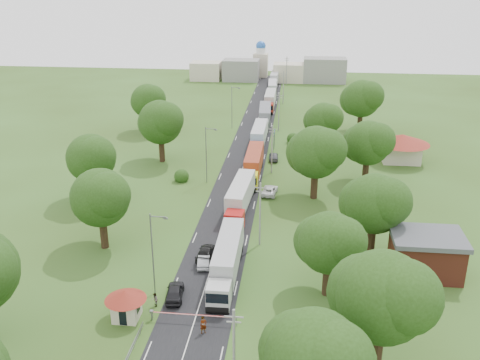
# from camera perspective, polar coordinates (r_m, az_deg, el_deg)

# --- Properties ---
(ground) EXTENTS (260.00, 260.00, 0.00)m
(ground) POSITION_cam_1_polar(r_m,az_deg,el_deg) (79.46, -1.47, -4.33)
(ground) COLOR #314617
(ground) RESTS_ON ground
(road) EXTENTS (8.00, 200.00, 0.04)m
(road) POSITION_cam_1_polar(r_m,az_deg,el_deg) (97.74, 0.12, 0.70)
(road) COLOR black
(road) RESTS_ON ground
(boom_barrier) EXTENTS (9.22, 0.35, 1.18)m
(boom_barrier) POSITION_cam_1_polar(r_m,az_deg,el_deg) (57.96, -6.32, -14.10)
(boom_barrier) COLOR slate
(boom_barrier) RESTS_ON ground
(guard_booth) EXTENTS (4.40, 4.40, 3.45)m
(guard_booth) POSITION_cam_1_polar(r_m,az_deg,el_deg) (58.68, -12.09, -12.50)
(guard_booth) COLOR beige
(guard_booth) RESTS_ON ground
(info_sign) EXTENTS (0.12, 3.10, 4.10)m
(info_sign) POSITION_cam_1_polar(r_m,az_deg,el_deg) (110.60, 3.67, 4.76)
(info_sign) COLOR slate
(info_sign) RESTS_ON ground
(pole_0) EXTENTS (1.60, 0.24, 9.00)m
(pole_0) POSITION_cam_1_polar(r_m,az_deg,el_deg) (46.81, -0.64, -18.00)
(pole_0) COLOR gray
(pole_0) RESTS_ON ground
(pole_1) EXTENTS (1.60, 0.24, 9.00)m
(pole_1) POSITION_cam_1_polar(r_m,az_deg,el_deg) (70.64, 2.15, -3.56)
(pole_1) COLOR gray
(pole_1) RESTS_ON ground
(pole_2) EXTENTS (1.60, 0.24, 9.00)m
(pole_2) POSITION_cam_1_polar(r_m,az_deg,el_deg) (96.73, 3.43, 3.38)
(pole_2) COLOR gray
(pole_2) RESTS_ON ground
(pole_3) EXTENTS (1.60, 0.24, 9.00)m
(pole_3) POSITION_cam_1_polar(r_m,az_deg,el_deg) (123.65, 4.17, 7.33)
(pole_3) COLOR gray
(pole_3) RESTS_ON ground
(pole_4) EXTENTS (1.60, 0.24, 9.00)m
(pole_4) POSITION_cam_1_polar(r_m,az_deg,el_deg) (150.97, 4.65, 9.86)
(pole_4) COLOR gray
(pole_4) RESTS_ON ground
(pole_5) EXTENTS (1.60, 0.24, 9.00)m
(pole_5) POSITION_cam_1_polar(r_m,az_deg,el_deg) (178.50, 4.99, 11.62)
(pole_5) COLOR gray
(pole_5) RESTS_ON ground
(lamp_0) EXTENTS (2.03, 0.22, 10.00)m
(lamp_0) POSITION_cam_1_polar(r_m,az_deg,el_deg) (60.51, -9.20, -7.42)
(lamp_0) COLOR slate
(lamp_0) RESTS_ON ground
(lamp_1) EXTENTS (2.03, 0.22, 10.00)m
(lamp_1) POSITION_cam_1_polar(r_m,az_deg,el_deg) (91.95, -3.54, 2.98)
(lamp_1) COLOR slate
(lamp_1) RESTS_ON ground
(lamp_2) EXTENTS (2.03, 0.22, 10.00)m
(lamp_2) POSITION_cam_1_polar(r_m,az_deg,el_deg) (125.29, -0.80, 7.98)
(lamp_2) COLOR slate
(lamp_2) RESTS_ON ground
(tree_0) EXTENTS (8.80, 8.80, 11.07)m
(tree_0) POSITION_cam_1_polar(r_m,az_deg,el_deg) (42.82, 7.95, -18.21)
(tree_0) COLOR #382616
(tree_0) RESTS_ON ground
(tree_1) EXTENTS (9.60, 9.60, 12.05)m
(tree_1) POSITION_cam_1_polar(r_m,az_deg,el_deg) (49.54, 14.93, -11.83)
(tree_1) COLOR #382616
(tree_1) RESTS_ON ground
(tree_2) EXTENTS (8.00, 8.00, 10.10)m
(tree_2) POSITION_cam_1_polar(r_m,az_deg,el_deg) (60.03, 9.52, -6.56)
(tree_2) COLOR #382616
(tree_2) RESTS_ON ground
(tree_3) EXTENTS (8.80, 8.80, 11.07)m
(tree_3) POSITION_cam_1_polar(r_m,az_deg,el_deg) (69.40, 14.14, -2.40)
(tree_3) COLOR #382616
(tree_3) RESTS_ON ground
(tree_4) EXTENTS (9.60, 9.60, 12.05)m
(tree_4) POSITION_cam_1_polar(r_m,az_deg,el_deg) (85.39, 8.10, 2.99)
(tree_4) COLOR #382616
(tree_4) RESTS_ON ground
(tree_5) EXTENTS (8.80, 8.80, 11.07)m
(tree_5) POSITION_cam_1_polar(r_m,az_deg,el_deg) (93.91, 13.49, 3.89)
(tree_5) COLOR #382616
(tree_5) RESTS_ON ground
(tree_6) EXTENTS (8.00, 8.00, 10.10)m
(tree_6) POSITION_cam_1_polar(r_m,az_deg,el_deg) (109.78, 8.86, 6.38)
(tree_6) COLOR #382616
(tree_6) RESTS_ON ground
(tree_7) EXTENTS (9.60, 9.60, 12.05)m
(tree_7) POSITION_cam_1_polar(r_m,az_deg,el_deg) (124.77, 12.84, 8.48)
(tree_7) COLOR #382616
(tree_7) RESTS_ON ground
(tree_10) EXTENTS (8.80, 8.80, 11.07)m
(tree_10) POSITION_cam_1_polar(r_m,az_deg,el_deg) (71.40, -14.66, -1.77)
(tree_10) COLOR #382616
(tree_10) RESTS_ON ground
(tree_11) EXTENTS (8.80, 8.80, 11.07)m
(tree_11) POSITION_cam_1_polar(r_m,az_deg,el_deg) (86.93, -15.58, 2.30)
(tree_11) COLOR #382616
(tree_11) RESTS_ON ground
(tree_12) EXTENTS (9.60, 9.60, 12.05)m
(tree_12) POSITION_cam_1_polar(r_m,az_deg,el_deg) (103.06, -8.49, 6.14)
(tree_12) COLOR #382616
(tree_12) RESTS_ON ground
(tree_13) EXTENTS (8.80, 8.80, 11.07)m
(tree_13) POSITION_cam_1_polar(r_m,az_deg,el_deg) (124.01, -9.78, 8.33)
(tree_13) COLOR #382616
(tree_13) RESTS_ON ground
(house_brick) EXTENTS (8.60, 6.60, 5.20)m
(house_brick) POSITION_cam_1_polar(r_m,az_deg,el_deg) (68.80, 19.22, -7.44)
(house_brick) COLOR maroon
(house_brick) RESTS_ON ground
(house_cream) EXTENTS (10.08, 10.08, 5.80)m
(house_cream) POSITION_cam_1_polar(r_m,az_deg,el_deg) (107.39, 16.89, 3.72)
(house_cream) COLOR beige
(house_cream) RESTS_ON ground
(distant_town) EXTENTS (52.00, 8.00, 8.00)m
(distant_town) POSITION_cam_1_polar(r_m,az_deg,el_deg) (183.81, 3.50, 11.56)
(distant_town) COLOR gray
(distant_town) RESTS_ON ground
(church) EXTENTS (5.00, 5.00, 12.30)m
(church) POSITION_cam_1_polar(r_m,az_deg,el_deg) (191.68, 2.21, 12.56)
(church) COLOR beige
(church) RESTS_ON ground
(truck_0) EXTENTS (2.82, 15.55, 4.31)m
(truck_0) POSITION_cam_1_polar(r_m,az_deg,el_deg) (64.62, -1.39, -8.46)
(truck_0) COLOR silver
(truck_0) RESTS_ON ground
(truck_1) EXTENTS (3.44, 15.64, 4.32)m
(truck_1) POSITION_cam_1_polar(r_m,az_deg,el_deg) (81.32, -0.02, -1.93)
(truck_1) COLOR #B51714
(truck_1) RESTS_ON ground
(truck_2) EXTENTS (2.73, 15.63, 4.33)m
(truck_2) POSITION_cam_1_polar(r_m,az_deg,el_deg) (95.83, 1.45, 1.73)
(truck_2) COLOR #F9F71D
(truck_2) RESTS_ON ground
(truck_3) EXTENTS (2.71, 15.36, 4.26)m
(truck_3) POSITION_cam_1_polar(r_m,az_deg,el_deg) (112.42, 2.03, 4.67)
(truck_3) COLOR #1A5E9F
(truck_3) RESTS_ON ground
(truck_4) EXTENTS (3.36, 15.71, 4.34)m
(truck_4) POSITION_cam_1_polar(r_m,az_deg,el_deg) (128.58, 2.65, 6.81)
(truck_4) COLOR silver
(truck_4) RESTS_ON ground
(truck_5) EXTENTS (2.58, 15.06, 4.18)m
(truck_5) POSITION_cam_1_polar(r_m,az_deg,el_deg) (145.59, 3.22, 8.48)
(truck_5) COLOR #A02418
(truck_5) RESTS_ON ground
(truck_6) EXTENTS (2.94, 14.02, 3.87)m
(truck_6) POSITION_cam_1_polar(r_m,az_deg,el_deg) (161.70, 3.46, 9.71)
(truck_6) COLOR #225B29
(truck_6) RESTS_ON ground
(truck_7) EXTENTS (2.54, 13.79, 3.82)m
(truck_7) POSITION_cam_1_polar(r_m,az_deg,el_deg) (177.83, 3.70, 10.75)
(truck_7) COLOR silver
(truck_7) RESTS_ON ground
(car_lane_front) EXTENTS (2.41, 4.84, 1.58)m
(car_lane_front) POSITION_cam_1_polar(r_m,az_deg,el_deg) (61.78, -6.97, -11.78)
(car_lane_front) COLOR black
(car_lane_front) RESTS_ON ground
(car_lane_mid) EXTENTS (1.84, 4.22, 1.35)m
(car_lane_mid) POSITION_cam_1_polar(r_m,az_deg,el_deg) (67.81, -3.85, -8.54)
(car_lane_mid) COLOR #ADB0B6
(car_lane_mid) RESTS_ON ground
(car_lane_rear) EXTENTS (2.34, 5.32, 1.52)m
(car_lane_rear) POSITION_cam_1_polar(r_m,az_deg,el_deg) (69.22, -3.61, -7.78)
(car_lane_rear) COLOR black
(car_lane_rear) RESTS_ON ground
(car_verge_near) EXTENTS (2.74, 5.13, 1.37)m
(car_verge_near) POSITION_cam_1_polar(r_m,az_deg,el_deg) (88.46, 3.19, -1.12)
(car_verge_near) COLOR white
(car_verge_near) RESTS_ON ground
(car_verge_far) EXTENTS (2.02, 4.50, 1.50)m
(car_verge_far) POSITION_cam_1_polar(r_m,az_deg,el_deg) (104.78, 3.61, 2.53)
(car_verge_far) COLOR #56595E
(car_verge_far) RESTS_ON ground
(pedestrian_near) EXTENTS (0.85, 0.74, 1.95)m
(pedestrian_near) POSITION_cam_1_polar(r_m,az_deg,el_deg) (56.16, -3.93, -15.21)
(pedestrian_near) COLOR gray
(pedestrian_near) RESTS_ON ground
(pedestrian_booth) EXTENTS (0.81, 0.92, 1.58)m
(pedestrian_booth) POSITION_cam_1_polar(r_m,az_deg,el_deg) (60.74, -9.06, -12.54)
(pedestrian_booth) COLOR gray
(pedestrian_booth) RESTS_ON ground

